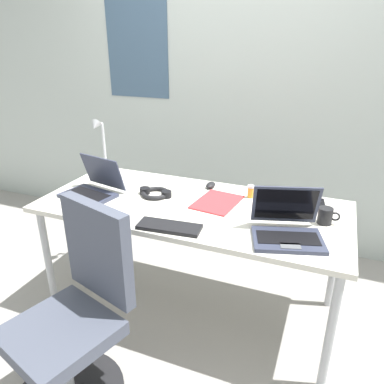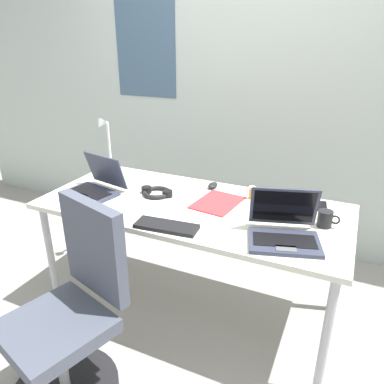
{
  "view_description": "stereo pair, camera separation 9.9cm",
  "coord_description": "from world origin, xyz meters",
  "views": [
    {
      "loc": [
        0.73,
        -1.83,
        1.65
      ],
      "look_at": [
        0.0,
        0.0,
        0.82
      ],
      "focal_mm": 34.46,
      "sensor_mm": 36.0,
      "label": 1
    },
    {
      "loc": [
        0.82,
        -1.79,
        1.65
      ],
      "look_at": [
        0.0,
        0.0,
        0.82
      ],
      "focal_mm": 34.46,
      "sensor_mm": 36.0,
      "label": 2
    }
  ],
  "objects": [
    {
      "name": "office_chair",
      "position": [
        -0.28,
        -0.78,
        0.4
      ],
      "size": [
        0.56,
        0.6,
        0.97
      ],
      "color": "black",
      "rests_on": "ground_plane"
    },
    {
      "name": "headphones",
      "position": [
        -0.26,
        0.04,
        0.76
      ],
      "size": [
        0.21,
        0.18,
        0.04
      ],
      "color": "black",
      "rests_on": "desk"
    },
    {
      "name": "ground_plane",
      "position": [
        0.0,
        0.0,
        0.0
      ],
      "size": [
        12.0,
        12.0,
        0.0
      ],
      "primitive_type": "plane",
      "color": "gray"
    },
    {
      "name": "cell_phone",
      "position": [
        0.7,
        0.28,
        0.74
      ],
      "size": [
        0.08,
        0.14,
        0.01
      ],
      "primitive_type": "cube",
      "rotation": [
        0.0,
        0.0,
        0.14
      ],
      "color": "black",
      "rests_on": "desk"
    },
    {
      "name": "pill_bottle",
      "position": [
        0.29,
        0.23,
        0.78
      ],
      "size": [
        0.04,
        0.04,
        0.08
      ],
      "color": "gold",
      "rests_on": "desk"
    },
    {
      "name": "laptop_back_right",
      "position": [
        -0.63,
        -0.09,
        0.79
      ],
      "size": [
        0.37,
        0.34,
        0.23
      ],
      "color": "#33384C",
      "rests_on": "desk"
    },
    {
      "name": "paper_folder_by_keyboard",
      "position": [
        0.13,
        0.08,
        0.74
      ],
      "size": [
        0.27,
        0.34,
        0.01
      ],
      "primitive_type": "cube",
      "rotation": [
        0.0,
        0.0,
        -0.12
      ],
      "color": "red",
      "rests_on": "desk"
    },
    {
      "name": "coffee_mug",
      "position": [
        0.74,
        0.04,
        0.78
      ],
      "size": [
        0.11,
        0.08,
        0.09
      ],
      "color": "black",
      "rests_on": "desk"
    },
    {
      "name": "laptop_front_right",
      "position": [
        0.57,
        -0.18,
        0.79
      ],
      "size": [
        0.41,
        0.39,
        0.24
      ],
      "color": "#33384C",
      "rests_on": "desk"
    },
    {
      "name": "book_stack",
      "position": [
        0.47,
        0.13,
        0.76
      ],
      "size": [
        0.21,
        0.17,
        0.05
      ],
      "color": "maroon",
      "rests_on": "desk"
    },
    {
      "name": "desk_lamp",
      "position": [
        -0.8,
        0.28,
        0.94
      ],
      "size": [
        0.12,
        0.18,
        0.4
      ],
      "color": "silver",
      "rests_on": "desk"
    },
    {
      "name": "wall_back",
      "position": [
        -0.0,
        1.1,
        1.3
      ],
      "size": [
        6.0,
        0.13,
        2.6
      ],
      "color": "#B2BCB7",
      "rests_on": "ground_plane"
    },
    {
      "name": "desk",
      "position": [
        0.0,
        0.0,
        0.68
      ],
      "size": [
        1.8,
        0.8,
        0.74
      ],
      "color": "silver",
      "rests_on": "ground_plane"
    },
    {
      "name": "external_keyboard",
      "position": [
        -0.0,
        -0.32,
        0.75
      ],
      "size": [
        0.34,
        0.15,
        0.02
      ],
      "primitive_type": "cube",
      "rotation": [
        0.0,
        0.0,
        0.09
      ],
      "color": "black",
      "rests_on": "desk"
    },
    {
      "name": "computer_mouse",
      "position": [
        0.02,
        0.29,
        0.76
      ],
      "size": [
        0.06,
        0.1,
        0.03
      ],
      "primitive_type": "ellipsoid",
      "rotation": [
        0.0,
        0.0,
        0.01
      ],
      "color": "black",
      "rests_on": "desk"
    }
  ]
}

